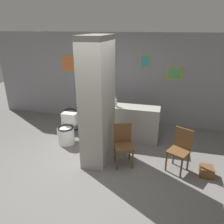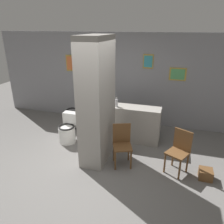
{
  "view_description": "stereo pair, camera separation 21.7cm",
  "coord_description": "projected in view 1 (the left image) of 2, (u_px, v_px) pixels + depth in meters",
  "views": [
    {
      "loc": [
        1.29,
        -3.49,
        2.75
      ],
      "look_at": [
        0.18,
        0.91,
        0.95
      ],
      "focal_mm": 35.0,
      "sensor_mm": 36.0,
      "label": 1
    },
    {
      "loc": [
        1.5,
        -3.43,
        2.75
      ],
      "look_at": [
        0.18,
        0.91,
        0.95
      ],
      "focal_mm": 35.0,
      "sensor_mm": 36.0,
      "label": 2
    }
  ],
  "objects": [
    {
      "name": "ground_plane",
      "position": [
        92.0,
        170.0,
        4.45
      ],
      "size": [
        14.0,
        14.0,
        0.0
      ],
      "primitive_type": "plane",
      "color": "slate"
    },
    {
      "name": "wall_back",
      "position": [
        120.0,
        79.0,
        6.34
      ],
      "size": [
        8.0,
        0.09,
        2.6
      ],
      "color": "gray",
      "rests_on": "ground_plane"
    },
    {
      "name": "pillar_center",
      "position": [
        98.0,
        102.0,
        4.44
      ],
      "size": [
        0.51,
        1.03,
        2.6
      ],
      "color": "gray",
      "rests_on": "ground_plane"
    },
    {
      "name": "counter_shelf",
      "position": [
        130.0,
        123.0,
        5.53
      ],
      "size": [
        1.47,
        0.44,
        0.9
      ],
      "color": "gray",
      "rests_on": "ground_plane"
    },
    {
      "name": "toilet",
      "position": [
        67.0,
        131.0,
        5.45
      ],
      "size": [
        0.42,
        0.58,
        0.7
      ],
      "color": "white",
      "rests_on": "ground_plane"
    },
    {
      "name": "chair_near_pillar",
      "position": [
        123.0,
        143.0,
        4.53
      ],
      "size": [
        0.48,
        0.48,
        0.88
      ],
      "rotation": [
        0.0,
        0.0,
        0.37
      ],
      "color": "brown",
      "rests_on": "ground_plane"
    },
    {
      "name": "chair_by_doorway",
      "position": [
        180.0,
        148.0,
        4.33
      ],
      "size": [
        0.5,
        0.5,
        0.88
      ],
      "rotation": [
        0.0,
        0.0,
        -0.47
      ],
      "color": "brown",
      "rests_on": "ground_plane"
    },
    {
      "name": "bicycle",
      "position": [
        89.0,
        121.0,
        5.92
      ],
      "size": [
        1.65,
        0.42,
        0.72
      ],
      "color": "black",
      "rests_on": "ground_plane"
    },
    {
      "name": "bottle_tall",
      "position": [
        115.0,
        102.0,
        5.33
      ],
      "size": [
        0.07,
        0.07,
        0.28
      ],
      "color": "silver",
      "rests_on": "counter_shelf"
    },
    {
      "name": "floor_crate",
      "position": [
        206.0,
        171.0,
        4.26
      ],
      "size": [
        0.25,
        0.25,
        0.2
      ],
      "color": "brown",
      "rests_on": "ground_plane"
    }
  ]
}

